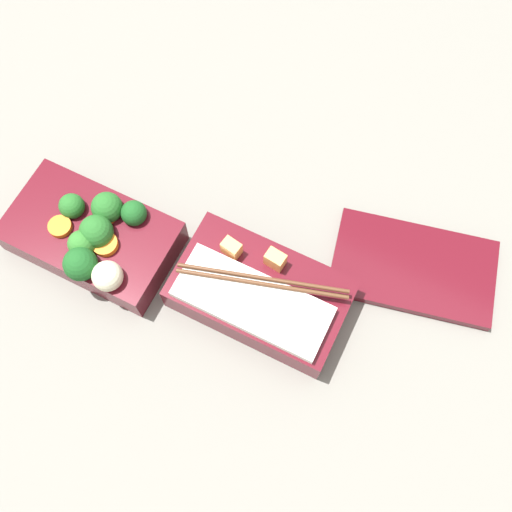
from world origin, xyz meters
TOP-DOWN VIEW (x-y plane):
  - ground_plane at (0.00, 0.00)m, footprint 3.00×3.00m
  - bento_tray_vegetable at (-0.11, -0.03)m, footprint 0.21×0.13m
  - bento_tray_rice at (0.12, 0.00)m, footprint 0.21×0.12m
  - bento_lid at (0.28, 0.13)m, footprint 0.23×0.16m

SIDE VIEW (x-z plane):
  - ground_plane at x=0.00m, z-range 0.00..0.00m
  - bento_lid at x=0.28m, z-range 0.00..0.01m
  - bento_tray_rice at x=0.12m, z-range -0.01..0.06m
  - bento_tray_vegetable at x=-0.11m, z-range -0.01..0.07m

